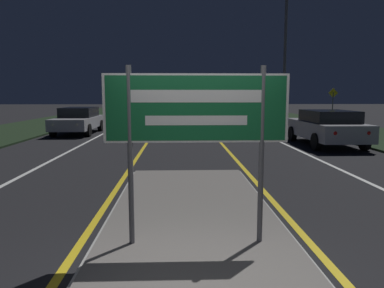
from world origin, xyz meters
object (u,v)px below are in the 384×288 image
streetlight_right_near (286,37)px  car_approaching_0 (78,120)px  car_receding_1 (264,112)px  warning_sign (333,103)px  car_receding_0 (326,127)px  highway_sign (196,117)px  car_receding_2 (245,109)px

streetlight_right_near → car_approaching_0: size_ratio=1.96×
car_receding_1 → warning_sign: bearing=-49.7°
car_receding_0 → car_approaching_0: (-11.26, 5.09, -0.03)m
highway_sign → car_receding_2: size_ratio=0.50×
streetlight_right_near → car_receding_2: bearing=93.2°
car_receding_1 → car_receding_0: bearing=-91.5°
car_receding_1 → warning_sign: size_ratio=1.84×
streetlight_right_near → car_approaching_0: bearing=-161.7°
car_receding_0 → car_receding_1: car_receding_1 is taller
streetlight_right_near → car_receding_1: (-0.45, 3.52, -4.89)m
highway_sign → car_receding_1: 23.53m
car_receding_1 → highway_sign: bearing=-105.0°
warning_sign → car_receding_1: bearing=130.3°
streetlight_right_near → car_receding_0: streetlight_right_near is taller
highway_sign → car_receding_2: highway_sign is taller
highway_sign → car_approaching_0: bearing=109.9°
car_receding_1 → streetlight_right_near: bearing=-82.6°
car_receding_2 → warning_sign: size_ratio=1.96×
car_receding_0 → car_receding_2: bearing=89.5°
highway_sign → car_receding_0: highway_sign is taller
car_receding_2 → car_approaching_0: bearing=-127.9°
car_receding_0 → car_approaching_0: 12.35m
streetlight_right_near → car_receding_0: (-0.78, -9.07, -4.91)m
highway_sign → car_receding_1: bearing=75.0°
highway_sign → warning_sign: (9.52, 18.65, -0.25)m
streetlight_right_near → warning_sign: bearing=-10.3°
streetlight_right_near → warning_sign: 5.15m
car_receding_2 → warning_sign: warning_sign is taller
car_approaching_0 → warning_sign: bearing=12.9°
car_receding_1 → car_approaching_0: car_receding_1 is taller
car_receding_0 → car_receding_2: 19.80m
warning_sign → car_approaching_0: bearing=-167.1°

